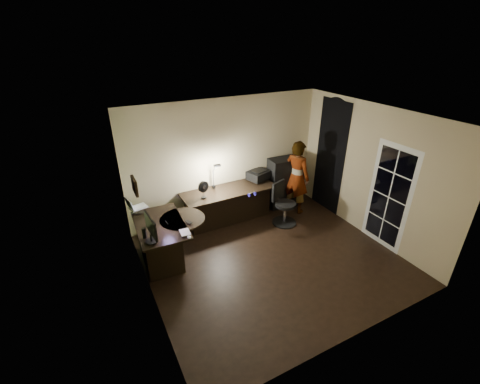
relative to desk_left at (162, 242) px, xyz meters
name	(u,v)px	position (x,y,z in m)	size (l,w,h in m)	color
floor	(272,259)	(1.83, -0.95, -0.40)	(4.50, 4.00, 0.01)	black
ceiling	(280,118)	(1.83, -0.95, 2.31)	(4.50, 4.00, 0.01)	silver
wall_back	(226,159)	(1.83, 1.05, 0.96)	(4.50, 0.01, 2.70)	#C3B289
wall_front	(365,263)	(1.83, -2.96, 0.96)	(4.50, 0.01, 2.70)	#C3B289
wall_left	(143,230)	(-0.42, -0.95, 0.96)	(0.01, 4.00, 2.70)	#C3B289
wall_right	(370,173)	(4.08, -0.95, 0.96)	(0.01, 4.00, 2.70)	#C3B289
green_wall_overlay	(144,230)	(-0.41, -0.95, 0.96)	(0.00, 4.00, 2.70)	#4A5D25
arched_doorway	(330,157)	(4.07, 0.20, 0.91)	(0.01, 0.90, 2.60)	black
french_door	(389,197)	(4.07, -1.50, 0.66)	(0.02, 0.92, 2.10)	white
framed_picture	(135,186)	(-0.39, -0.50, 1.46)	(0.04, 0.30, 0.25)	black
desk_left	(162,242)	(0.00, 0.00, 0.00)	(0.84, 1.36, 0.79)	black
desk_right	(229,205)	(1.71, 0.68, 0.00)	(2.10, 0.73, 0.79)	black
cabinet	(285,182)	(3.24, 0.74, 0.22)	(0.82, 0.41, 1.23)	black
laptop_stand	(138,210)	(-0.27, 0.60, 0.46)	(0.21, 0.18, 0.09)	silver
laptop	(138,202)	(-0.24, 0.60, 0.61)	(0.33, 0.31, 0.23)	silver
monitor	(151,233)	(-0.26, -0.50, 0.58)	(0.10, 0.51, 0.34)	black
mouse	(189,237)	(0.32, -0.69, 0.43)	(0.06, 0.10, 0.04)	silver
phone	(189,222)	(0.47, -0.21, 0.42)	(0.07, 0.14, 0.01)	black
pen	(166,222)	(0.11, -0.04, 0.42)	(0.01, 0.13, 0.01)	black
speaker	(144,233)	(-0.34, -0.33, 0.50)	(0.07, 0.07, 0.18)	black
notepad	(185,232)	(0.31, -0.50, 0.42)	(0.16, 0.22, 0.01)	silver
desk_fan	(203,189)	(1.08, 0.57, 0.60)	(0.24, 0.13, 0.37)	black
headphones	(252,194)	(2.00, 0.16, 0.46)	(0.18, 0.07, 0.08)	#241C9E
printer	(258,174)	(2.56, 0.85, 0.52)	(0.49, 0.38, 0.22)	black
desk_lamp	(213,174)	(1.44, 0.88, 0.75)	(0.16, 0.31, 0.68)	black
office_chair	(285,204)	(2.77, 0.01, 0.09)	(0.54, 0.54, 0.96)	black
person	(297,177)	(3.31, 0.39, 0.48)	(0.62, 0.42, 1.75)	#D8A88C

